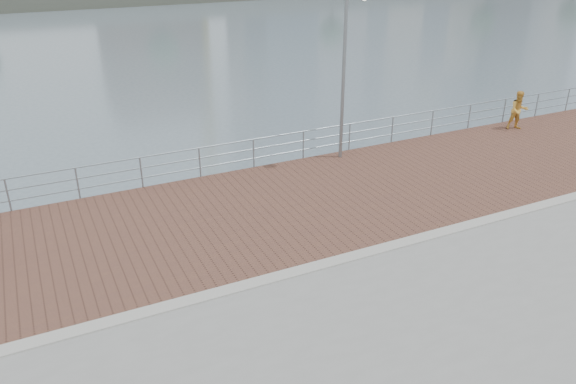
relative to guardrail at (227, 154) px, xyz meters
name	(u,v)px	position (x,y,z in m)	size (l,w,h in m)	color
water	(320,327)	(0.00, -7.00, -2.69)	(400.00, 400.00, 0.00)	slate
brick_lane	(266,210)	(0.00, -3.40, -0.68)	(40.00, 6.80, 0.02)	brown
curb	(321,265)	(0.00, -7.00, -0.66)	(40.00, 0.40, 0.06)	#B7B5AD
guardrail	(227,154)	(0.00, 0.00, 0.00)	(39.06, 0.06, 1.13)	#8C9EA8
street_lamp	(353,34)	(4.43, -0.99, 4.05)	(0.49, 1.41, 6.67)	gray
bystander	(519,110)	(13.13, -0.99, 0.18)	(0.82, 0.64, 1.69)	#EDB145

